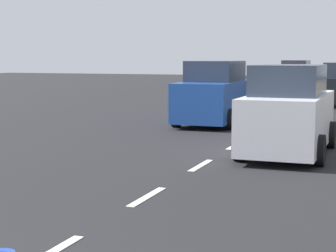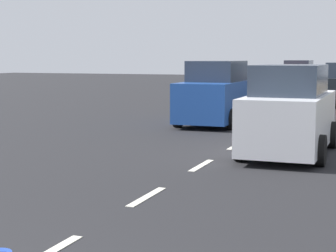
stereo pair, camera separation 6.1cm
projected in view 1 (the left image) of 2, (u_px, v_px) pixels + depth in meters
ground_plane at (290, 114)px, 23.91m from camera, size 96.00×96.00×0.00m
lane_center_line at (304, 105)px, 27.81m from camera, size 0.14×46.40×0.01m
car_oncoming_second at (215, 95)px, 20.08m from camera, size 2.04×4.30×2.18m
car_outgoing_ahead at (289, 113)px, 13.85m from camera, size 1.96×4.33×2.13m
car_oncoming_third at (296, 79)px, 36.00m from camera, size 1.94×4.12×2.10m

